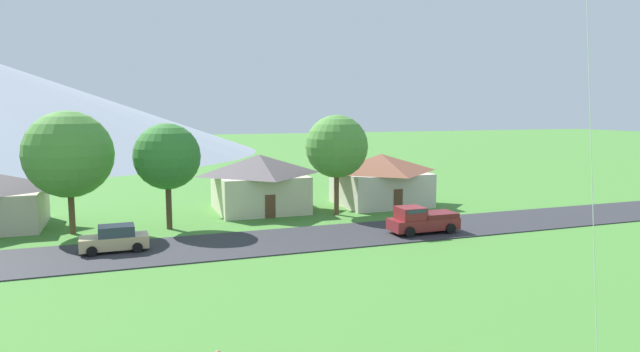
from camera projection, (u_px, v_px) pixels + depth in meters
The scene contains 8 objects.
road_strip at pixel (238, 244), 37.21m from camera, with size 160.00×7.28×0.08m, color #2D2D33.
house_left_center at pixel (259, 182), 49.59m from camera, with size 8.31×8.04×5.15m.
house_right_center at pixel (381, 178), 52.73m from camera, with size 8.64×7.68×4.95m.
tree_near_left at pixel (337, 147), 47.17m from camera, with size 5.45×5.45×8.75m.
tree_left_of_center at pixel (167, 157), 41.55m from camera, with size 5.06×5.06×8.17m.
tree_center at pixel (69, 154), 39.87m from camera, with size 6.37×6.37×9.12m.
parked_car_tan_west_end at pixel (115, 239), 35.22m from camera, with size 4.25×2.17×1.68m.
pickup_truck_maroon_west_side at pixel (422, 220), 40.46m from camera, with size 5.21×2.34×1.99m.
Camera 1 is at (-7.25, -4.78, 9.17)m, focal length 30.62 mm.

